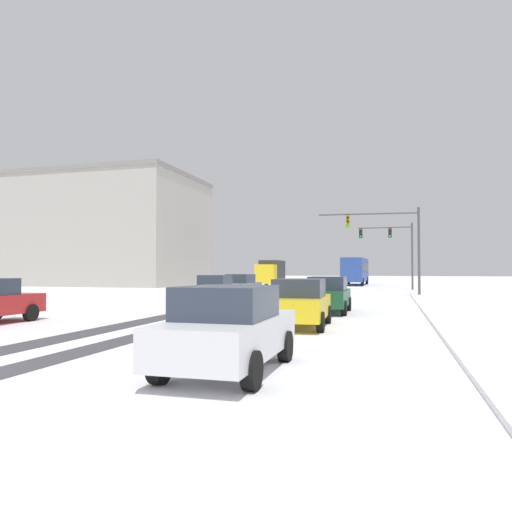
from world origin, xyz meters
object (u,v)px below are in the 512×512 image
(traffic_signal_near_right, at_px, (389,235))
(car_grey_lead, at_px, (241,286))
(box_truck_delivery, at_px, (271,272))
(car_dark_green_third, at_px, (328,295))
(bus_oncoming, at_px, (355,269))
(traffic_signal_far_right, at_px, (393,243))
(car_yellow_cab_fourth, at_px, (300,303))
(car_white_sixth, at_px, (229,328))
(car_silver_second, at_px, (216,289))
(office_building_far_left_block, at_px, (113,231))

(traffic_signal_near_right, bearing_deg, car_grey_lead, -155.68)
(car_grey_lead, xyz_separation_m, box_truck_delivery, (-3.27, 21.69, 0.82))
(car_grey_lead, bearing_deg, car_dark_green_third, -54.80)
(car_dark_green_third, bearing_deg, bus_oncoming, 92.42)
(traffic_signal_far_right, distance_m, box_truck_delivery, 14.78)
(traffic_signal_near_right, bearing_deg, box_truck_delivery, 127.80)
(traffic_signal_far_right, height_order, car_yellow_cab_fourth, traffic_signal_far_right)
(car_dark_green_third, xyz_separation_m, car_white_sixth, (-0.20, -13.02, 0.00))
(car_silver_second, distance_m, car_white_sixth, 19.06)
(traffic_signal_far_right, height_order, car_white_sixth, traffic_signal_far_right)
(traffic_signal_near_right, bearing_deg, car_dark_green_third, -99.77)
(car_yellow_cab_fourth, bearing_deg, traffic_signal_far_right, 84.61)
(traffic_signal_near_right, xyz_separation_m, office_building_far_left_block, (-34.07, 17.18, 2.36))
(car_yellow_cab_fourth, bearing_deg, bus_oncoming, 91.86)
(car_yellow_cab_fourth, relative_size, box_truck_delivery, 0.56)
(car_yellow_cab_fourth, height_order, box_truck_delivery, box_truck_delivery)
(box_truck_delivery, bearing_deg, office_building_far_left_block, 179.93)
(car_dark_green_third, distance_m, bus_oncoming, 40.55)
(traffic_signal_far_right, xyz_separation_m, car_white_sixth, (-3.10, -40.31, -3.79))
(traffic_signal_near_right, height_order, bus_oncoming, traffic_signal_near_right)
(traffic_signal_near_right, distance_m, car_grey_lead, 11.61)
(car_white_sixth, bearing_deg, traffic_signal_far_right, 85.60)
(traffic_signal_near_right, bearing_deg, traffic_signal_far_right, 88.58)
(traffic_signal_near_right, distance_m, office_building_far_left_block, 38.23)
(traffic_signal_far_right, bearing_deg, car_white_sixth, -94.40)
(bus_oncoming, bearing_deg, office_building_far_left_block, -164.54)
(car_grey_lead, xyz_separation_m, office_building_far_left_block, (-24.03, 21.72, 6.04))
(car_yellow_cab_fourth, bearing_deg, car_white_sixth, -89.91)
(car_dark_green_third, height_order, office_building_far_left_block, office_building_far_left_block)
(car_yellow_cab_fourth, distance_m, car_white_sixth, 7.35)
(bus_oncoming, relative_size, office_building_far_left_block, 0.53)
(traffic_signal_far_right, distance_m, car_silver_second, 24.99)
(traffic_signal_far_right, height_order, car_dark_green_third, traffic_signal_far_right)
(car_grey_lead, height_order, office_building_far_left_block, office_building_far_left_block)
(traffic_signal_far_right, xyz_separation_m, car_silver_second, (-10.04, -22.56, -3.79))
(car_silver_second, distance_m, bus_oncoming, 36.20)
(car_dark_green_third, bearing_deg, office_building_far_left_block, 134.29)
(car_white_sixth, relative_size, office_building_far_left_block, 0.20)
(car_dark_green_third, bearing_deg, box_truck_delivery, 108.38)
(traffic_signal_far_right, relative_size, car_silver_second, 1.56)
(box_truck_delivery, bearing_deg, car_yellow_cab_fourth, -74.52)
(traffic_signal_near_right, relative_size, car_yellow_cab_fourth, 1.76)
(car_silver_second, height_order, bus_oncoming, bus_oncoming)
(car_grey_lead, height_order, car_silver_second, same)
(car_yellow_cab_fourth, bearing_deg, car_grey_lead, 114.02)
(car_dark_green_third, distance_m, office_building_far_left_block, 45.47)
(car_grey_lead, xyz_separation_m, car_yellow_cab_fourth, (7.23, -16.21, 0.00))
(car_dark_green_third, bearing_deg, traffic_signal_near_right, 80.23)
(car_grey_lead, relative_size, box_truck_delivery, 0.56)
(traffic_signal_near_right, xyz_separation_m, car_dark_green_third, (-2.60, -15.08, -3.69))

